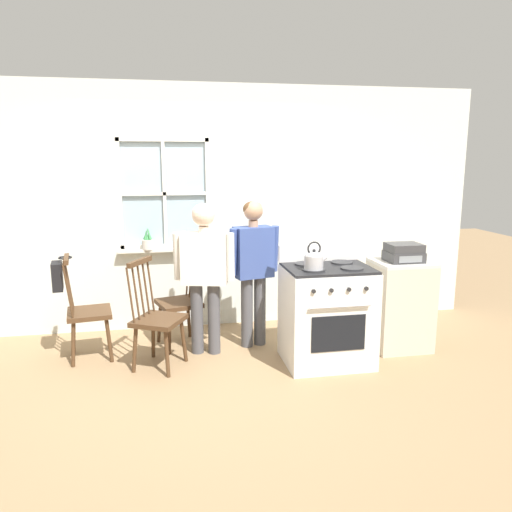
{
  "coord_description": "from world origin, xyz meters",
  "views": [
    {
      "loc": [
        -0.43,
        -4.18,
        1.91
      ],
      "look_at": [
        0.43,
        0.33,
        1.0
      ],
      "focal_mm": 35.0,
      "sensor_mm": 36.0,
      "label": 1
    }
  ],
  "objects": [
    {
      "name": "stove",
      "position": [
        1.05,
        0.09,
        0.47
      ],
      "size": [
        0.79,
        0.68,
        1.08
      ],
      "color": "white",
      "rests_on": "ground_plane"
    },
    {
      "name": "person_elderly_left",
      "position": [
        -0.04,
        0.52,
        0.92
      ],
      "size": [
        0.6,
        0.3,
        1.49
      ],
      "rotation": [
        0.0,
        0.0,
        -0.23
      ],
      "color": "#4C4C51",
      "rests_on": "ground_plane"
    },
    {
      "name": "chair_center_cluster",
      "position": [
        -0.51,
        0.27,
        0.45
      ],
      "size": [
        0.55,
        0.56,
        1.01
      ],
      "rotation": [
        0.0,
        0.0,
        1.09
      ],
      "color": "#4C331E",
      "rests_on": "ground_plane"
    },
    {
      "name": "stereo",
      "position": [
        1.9,
        0.28,
        0.99
      ],
      "size": [
        0.34,
        0.29,
        0.18
      ],
      "color": "#38383A",
      "rests_on": "side_counter"
    },
    {
      "name": "wall_back",
      "position": [
        0.02,
        1.4,
        1.34
      ],
      "size": [
        6.4,
        0.16,
        2.7
      ],
      "color": "silver",
      "rests_on": "ground_plane"
    },
    {
      "name": "person_teen_center",
      "position": [
        0.46,
        0.64,
        0.89
      ],
      "size": [
        0.54,
        0.29,
        1.49
      ],
      "rotation": [
        0.0,
        0.0,
        0.24
      ],
      "color": "#4C4C51",
      "rests_on": "ground_plane"
    },
    {
      "name": "side_counter",
      "position": [
        1.9,
        0.31,
        0.45
      ],
      "size": [
        0.55,
        0.5,
        0.9
      ],
      "color": "beige",
      "rests_on": "ground_plane"
    },
    {
      "name": "chair_by_window",
      "position": [
        -1.17,
        0.61,
        0.45
      ],
      "size": [
        0.46,
        0.47,
        1.01
      ],
      "rotation": [
        0.0,
        0.0,
        1.72
      ],
      "color": "#4C331E",
      "rests_on": "ground_plane"
    },
    {
      "name": "potted_plant",
      "position": [
        -0.59,
        1.31,
        1.01
      ],
      "size": [
        0.12,
        0.12,
        0.25
      ],
      "color": "beige",
      "rests_on": "wall_back"
    },
    {
      "name": "ground_plane",
      "position": [
        0.0,
        0.0,
        0.0
      ],
      "size": [
        16.0,
        16.0,
        0.0
      ],
      "primitive_type": "plane",
      "color": "#937551"
    },
    {
      "name": "kettle",
      "position": [
        0.88,
        -0.04,
        1.02
      ],
      "size": [
        0.21,
        0.17,
        0.25
      ],
      "color": "#B7B7BC",
      "rests_on": "stove"
    },
    {
      "name": "chair_near_wall",
      "position": [
        -0.27,
        0.79,
        0.45
      ],
      "size": [
        0.5,
        0.52,
        1.01
      ],
      "rotation": [
        0.0,
        0.0,
        -1.29
      ],
      "color": "#4C331E",
      "rests_on": "ground_plane"
    },
    {
      "name": "handbag",
      "position": [
        -1.4,
        0.58,
        0.84
      ],
      "size": [
        0.21,
        0.23,
        0.31
      ],
      "color": "black",
      "rests_on": "chair_by_window"
    }
  ]
}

